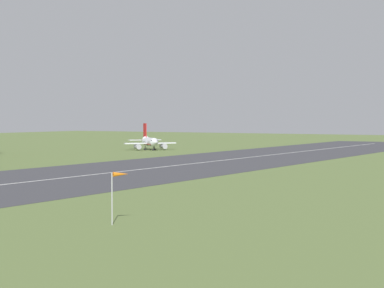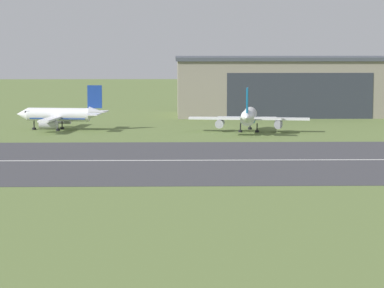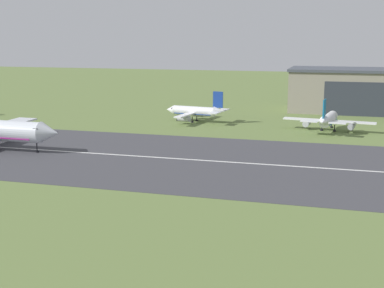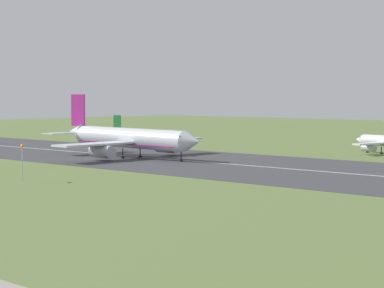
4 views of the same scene
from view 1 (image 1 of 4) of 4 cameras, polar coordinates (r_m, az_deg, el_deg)
The scene contains 5 objects.
ground_plane at distance 129.91m, azimuth 13.10°, elevation -3.62°, with size 707.68×707.68×0.00m, color olive.
runway_strip at distance 160.23m, azimuth -8.81°, elevation -2.47°, with size 467.68×50.36×0.06m, color #3D3D42.
runway_centreline at distance 160.23m, azimuth -8.81°, elevation -2.46°, with size 420.91×0.70×0.01m, color silver.
airplane_parked_far_east at distance 278.42m, azimuth -3.24°, elevation 0.15°, with size 18.63×17.74×9.87m.
windsock_pole at distance 89.55m, azimuth -5.55°, elevation -2.59°, with size 1.88×1.62×6.35m.
Camera 1 is at (-123.25, 23.78, 13.14)m, focal length 70.00 mm.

